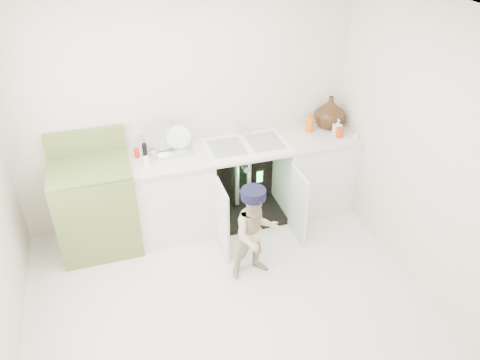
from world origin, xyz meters
name	(u,v)px	position (x,y,z in m)	size (l,w,h in m)	color
ground	(228,303)	(0.00, 0.00, 0.00)	(3.50, 3.50, 0.00)	beige
room_shell	(226,188)	(0.00, 0.00, 1.25)	(6.00, 5.50, 1.26)	beige
counter_run	(249,178)	(0.59, 1.21, 0.48)	(2.44, 1.02, 1.25)	white
avocado_stove	(97,205)	(-1.01, 1.18, 0.49)	(0.76, 0.65, 1.18)	olive
repair_worker	(256,233)	(0.36, 0.31, 0.48)	(0.49, 0.75, 0.95)	tan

